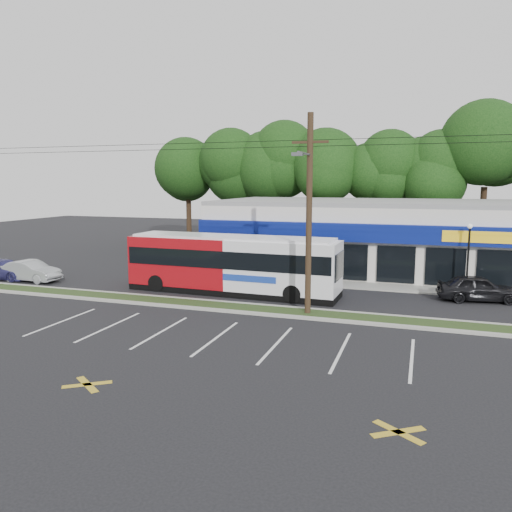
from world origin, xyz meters
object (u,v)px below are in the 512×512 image
object	(u,v)px
car_blue	(4,269)
pedestrian_b	(318,273)
car_dark	(478,288)
metrobus	(232,263)
car_silver	(31,271)
pedestrian_a	(335,280)
utility_pole	(305,208)
lamp_post	(468,250)

from	to	relation	value
car_blue	pedestrian_b	distance (m)	21.74
car_dark	car_blue	bearing A→B (deg)	86.43
metrobus	car_silver	size ratio (longest dim) A/B	3.04
metrobus	pedestrian_b	world-z (taller)	metrobus
car_dark	pedestrian_b	xyz separation A→B (m)	(-9.48, 1.49, 0.08)
pedestrian_a	car_blue	bearing A→B (deg)	-22.69
utility_pole	lamp_post	xyz separation A→B (m)	(8.17, 7.87, -2.74)
metrobus	car_blue	world-z (taller)	metrobus
metrobus	car_dark	distance (m)	14.22
car_dark	car_silver	size ratio (longest dim) A/B	1.02
metrobus	pedestrian_a	xyz separation A→B (m)	(5.99, 1.50, -0.93)
lamp_post	car_dark	distance (m)	2.67
lamp_post	pedestrian_b	distance (m)	9.19
metrobus	car_silver	distance (m)	14.38
car_silver	pedestrian_a	distance (m)	20.45
utility_pole	car_dark	size ratio (longest dim) A/B	11.35
car_silver	car_blue	size ratio (longest dim) A/B	0.94
utility_pole	pedestrian_b	distance (m)	8.89
metrobus	car_dark	world-z (taller)	metrobus
lamp_post	car_dark	world-z (taller)	lamp_post
lamp_post	car_dark	xyz separation A→B (m)	(0.48, -1.79, -1.92)
car_dark	pedestrian_a	xyz separation A→B (m)	(-7.96, -1.01, 0.18)
lamp_post	car_silver	size ratio (longest dim) A/B	0.99
car_blue	pedestrian_a	world-z (taller)	pedestrian_a
car_blue	lamp_post	bearing A→B (deg)	-78.72
car_silver	car_blue	world-z (taller)	car_silver
metrobus	car_dark	size ratio (longest dim) A/B	2.98
utility_pole	pedestrian_b	size ratio (longest dim) A/B	30.23
lamp_post	pedestrian_a	size ratio (longest dim) A/B	2.29
utility_pole	car_blue	size ratio (longest dim) A/B	10.87
utility_pole	lamp_post	size ratio (longest dim) A/B	11.76
pedestrian_a	metrobus	bearing A→B (deg)	-14.52
lamp_post	metrobus	xyz separation A→B (m)	(-13.47, -4.30, -0.82)
pedestrian_a	pedestrian_b	size ratio (longest dim) A/B	1.12
pedestrian_a	pedestrian_b	xyz separation A→B (m)	(-1.52, 2.50, -0.10)
car_silver	car_dark	bearing A→B (deg)	-79.94
utility_pole	car_blue	xyz separation A→B (m)	(-22.02, 2.73, -4.75)
utility_pole	pedestrian_a	bearing A→B (deg)	82.27
utility_pole	car_blue	distance (m)	22.69
metrobus	car_silver	bearing A→B (deg)	-174.21
car_silver	pedestrian_b	size ratio (longest dim) A/B	2.60
car_dark	car_blue	size ratio (longest dim) A/B	0.96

